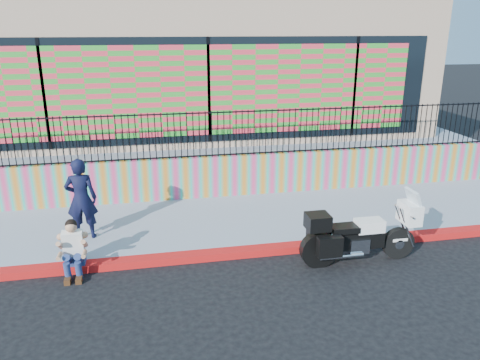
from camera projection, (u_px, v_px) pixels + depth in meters
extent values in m
plane|color=black|center=(238.00, 256.00, 9.64)|extent=(90.00, 90.00, 0.00)
cube|color=red|center=(238.00, 253.00, 9.62)|extent=(16.00, 0.30, 0.15)
cube|color=#878DA2|center=(225.00, 221.00, 11.15)|extent=(16.00, 3.00, 0.15)
cube|color=#E43C74|center=(215.00, 176.00, 12.45)|extent=(16.00, 0.20, 1.10)
cube|color=#878DA2|center=(195.00, 137.00, 17.22)|extent=(16.00, 10.00, 1.25)
cube|color=tan|center=(193.00, 64.00, 16.22)|extent=(14.00, 8.00, 4.00)
cube|color=black|center=(209.00, 91.00, 12.60)|extent=(12.60, 0.04, 2.80)
cube|color=#F5364A|center=(209.00, 91.00, 12.57)|extent=(11.48, 0.02, 2.40)
cylinder|color=black|center=(398.00, 243.00, 9.46)|extent=(0.66, 0.14, 0.66)
cylinder|color=black|center=(319.00, 251.00, 9.14)|extent=(0.66, 0.14, 0.66)
cube|color=black|center=(360.00, 239.00, 9.25)|extent=(0.95, 0.28, 0.34)
cube|color=silver|center=(357.00, 244.00, 9.27)|extent=(0.40, 0.34, 0.30)
cube|color=white|center=(369.00, 225.00, 9.19)|extent=(0.55, 0.32, 0.24)
cube|color=black|center=(344.00, 228.00, 9.10)|extent=(0.55, 0.34, 0.12)
cube|color=white|center=(410.00, 213.00, 9.29)|extent=(0.30, 0.52, 0.42)
cube|color=silver|center=(413.00, 198.00, 9.19)|extent=(0.18, 0.46, 0.34)
cube|color=black|center=(318.00, 222.00, 8.94)|extent=(0.44, 0.42, 0.30)
cube|color=black|center=(330.00, 247.00, 8.81)|extent=(0.48, 0.18, 0.40)
cube|color=black|center=(319.00, 234.00, 9.37)|extent=(0.48, 0.18, 0.40)
cube|color=white|center=(398.00, 239.00, 9.42)|extent=(0.32, 0.16, 0.06)
imported|color=black|center=(81.00, 199.00, 9.87)|extent=(0.66, 0.44, 1.77)
cube|color=navy|center=(76.00, 259.00, 8.99)|extent=(0.36, 0.28, 0.18)
cube|color=white|center=(73.00, 244.00, 8.85)|extent=(0.38, 0.27, 0.54)
sphere|color=tan|center=(71.00, 227.00, 8.70)|extent=(0.21, 0.21, 0.21)
cube|color=#472814|center=(68.00, 280.00, 8.62)|extent=(0.11, 0.26, 0.10)
cube|color=#472814|center=(79.00, 279.00, 8.66)|extent=(0.11, 0.26, 0.10)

